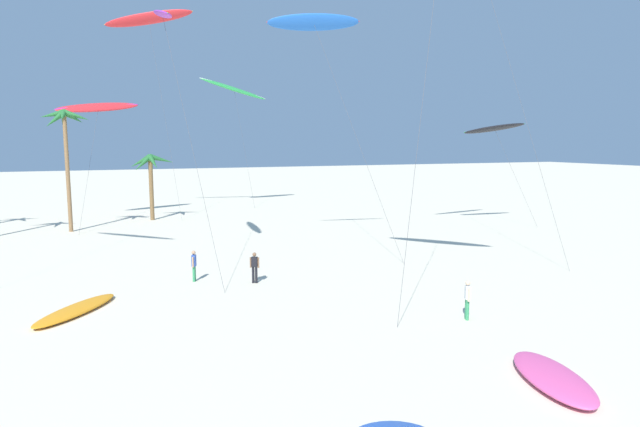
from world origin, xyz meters
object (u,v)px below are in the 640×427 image
at_px(flying_kite_0, 149,18).
at_px(person_far_watcher, 467,298).
at_px(grounded_kite_0, 553,377).
at_px(grounded_kite_1, 76,310).
at_px(flying_kite_2, 234,89).
at_px(person_near_left, 255,266).
at_px(palm_tree_3, 66,128).
at_px(palm_tree_4, 150,168).
at_px(flying_kite_3, 98,107).
at_px(person_foreground_walker, 194,264).
at_px(flying_kite_7, 314,22).
at_px(flying_kite_4, 162,14).
at_px(flying_kite_1, 495,128).

xyz_separation_m(flying_kite_0, person_far_watcher, (8.64, -39.02, -18.47)).
height_order(grounded_kite_0, grounded_kite_1, grounded_kite_0).
xyz_separation_m(flying_kite_2, person_near_left, (-7.31, -33.74, -12.39)).
relative_size(flying_kite_0, flying_kite_2, 1.42).
distance_m(palm_tree_3, palm_tree_4, 8.95).
relative_size(flying_kite_3, person_foreground_walker, 6.92).
distance_m(flying_kite_3, person_near_left, 31.07).
bearing_deg(person_far_watcher, flying_kite_7, 91.00).
distance_m(palm_tree_4, person_foreground_walker, 25.16).
bearing_deg(palm_tree_4, flying_kite_7, -64.51).
bearing_deg(palm_tree_3, flying_kite_3, 68.78).
distance_m(flying_kite_4, grounded_kite_0, 27.84).
bearing_deg(grounded_kite_1, palm_tree_4, 78.21).
bearing_deg(flying_kite_3, grounded_kite_0, -74.44).
bearing_deg(flying_kite_3, flying_kite_7, -57.91).
bearing_deg(flying_kite_0, flying_kite_3, -166.99).
bearing_deg(flying_kite_1, flying_kite_7, -168.75).
bearing_deg(grounded_kite_0, flying_kite_0, 99.11).
height_order(flying_kite_2, person_far_watcher, flying_kite_2).
distance_m(grounded_kite_0, person_foreground_walker, 18.73).
bearing_deg(palm_tree_4, palm_tree_3, -146.96).
bearing_deg(person_foreground_walker, flying_kite_2, 72.36).
distance_m(flying_kite_1, flying_kite_3, 36.46).
distance_m(palm_tree_4, flying_kite_7, 23.49).
xyz_separation_m(palm_tree_4, flying_kite_2, (10.04, 7.32, 8.30)).
bearing_deg(flying_kite_7, person_far_watcher, -89.00).
height_order(flying_kite_1, grounded_kite_1, flying_kite_1).
relative_size(flying_kite_0, grounded_kite_1, 4.29).
bearing_deg(flying_kite_0, flying_kite_2, 22.87).
relative_size(flying_kite_2, flying_kite_4, 0.93).
relative_size(palm_tree_4, person_near_left, 3.82).
bearing_deg(palm_tree_4, flying_kite_2, 36.11).
distance_m(flying_kite_7, person_foreground_walker, 18.07).
bearing_deg(flying_kite_0, flying_kite_1, -34.94).
distance_m(palm_tree_4, flying_kite_2, 14.94).
height_order(palm_tree_4, person_foreground_walker, palm_tree_4).
xyz_separation_m(flying_kite_4, grounded_kite_1, (-5.19, -8.65, -14.71)).
xyz_separation_m(flying_kite_1, flying_kite_7, (-18.51, -3.68, 6.71)).
bearing_deg(flying_kite_3, grounded_kite_1, -93.07).
xyz_separation_m(flying_kite_3, flying_kite_7, (13.35, -21.29, 4.65)).
relative_size(flying_kite_2, person_near_left, 8.84).
distance_m(flying_kite_3, flying_kite_7, 25.56).
distance_m(flying_kite_2, grounded_kite_0, 50.76).
bearing_deg(flying_kite_4, person_foreground_walker, -84.07).
bearing_deg(palm_tree_4, person_foreground_walker, -90.43).
xyz_separation_m(person_foreground_walker, person_far_watcher, (9.56, -10.80, 0.01)).
relative_size(palm_tree_4, flying_kite_3, 0.54).
bearing_deg(flying_kite_0, grounded_kite_1, -101.82).
xyz_separation_m(flying_kite_7, person_foreground_walker, (-9.27, -5.77, -14.40)).
bearing_deg(grounded_kite_1, person_near_left, 12.39).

